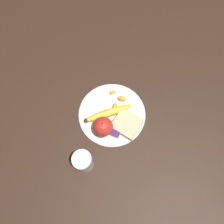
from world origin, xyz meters
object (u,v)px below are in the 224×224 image
object	(u,v)px
plate	(112,114)
banana	(108,113)
apple	(103,127)
fork	(110,113)
juice_glass	(84,162)
bread_slice	(127,124)
jam_packet	(115,133)

from	to	relation	value
plate	banana	xyz separation A→B (m)	(0.01, 0.01, 0.02)
apple	fork	world-z (taller)	apple
juice_glass	apple	xyz separation A→B (m)	(-0.02, -0.14, -0.00)
juice_glass	banana	distance (m)	0.21
fork	apple	bearing A→B (deg)	-65.30
juice_glass	bread_slice	bearing A→B (deg)	-116.01
fork	jam_packet	world-z (taller)	jam_packet
plate	fork	distance (m)	0.01
plate	jam_packet	size ratio (longest dim) A/B	6.32
banana	apple	bearing A→B (deg)	95.04
jam_packet	juice_glass	bearing A→B (deg)	66.37
juice_glass	jam_packet	world-z (taller)	juice_glass
apple	fork	size ratio (longest dim) A/B	0.51
plate	juice_glass	xyz separation A→B (m)	(0.03, 0.22, 0.04)
plate	jam_packet	bearing A→B (deg)	117.73
juice_glass	banana	world-z (taller)	juice_glass
jam_packet	fork	bearing A→B (deg)	-56.75
juice_glass	apple	bearing A→B (deg)	-96.86
bread_slice	plate	bearing A→B (deg)	-18.62
plate	bread_slice	bearing A→B (deg)	161.38
juice_glass	banana	xyz separation A→B (m)	(-0.01, -0.21, -0.02)
plate	jam_packet	world-z (taller)	jam_packet
fork	jam_packet	size ratio (longest dim) A/B	4.01
banana	fork	bearing A→B (deg)	-130.29
bread_slice	jam_packet	bearing A→B (deg)	57.44
juice_glass	fork	distance (m)	0.22
banana	bread_slice	bearing A→B (deg)	170.32
banana	fork	size ratio (longest dim) A/B	0.99
plate	apple	distance (m)	0.09
bread_slice	fork	size ratio (longest dim) A/B	0.69
plate	fork	xyz separation A→B (m)	(0.01, 0.00, 0.01)
plate	banana	distance (m)	0.03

